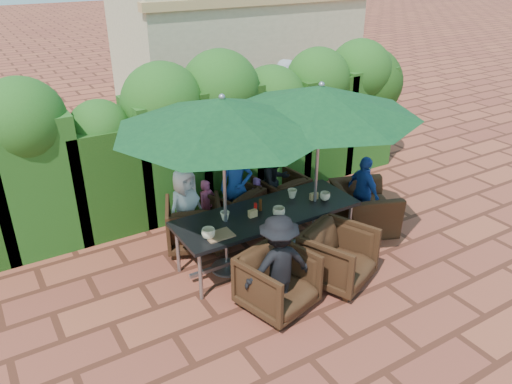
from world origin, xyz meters
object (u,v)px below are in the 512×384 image
umbrella_right (321,100)px  chair_near_right (338,254)px  umbrella_left (222,114)px  chair_far_right (281,193)px  chair_near_left (278,279)px  chair_far_left (194,222)px  dining_table (267,216)px  chair_far_mid (233,206)px  chair_end_right (364,201)px

umbrella_right → chair_near_right: 2.00m
umbrella_left → chair_far_right: size_ratio=3.61×
chair_near_left → chair_near_right: size_ratio=0.97×
umbrella_left → chair_near_left: umbrella_left is taller
chair_near_right → chair_far_left: bearing=101.8°
umbrella_right → chair_near_left: 2.35m
dining_table → chair_far_left: size_ratio=3.23×
chair_far_mid → chair_end_right: chair_end_right is taller
chair_far_right → chair_near_left: (-1.39, -2.00, 0.03)m
umbrella_right → chair_far_mid: umbrella_right is taller
dining_table → chair_far_right: (0.92, 1.03, -0.30)m
dining_table → chair_far_left: chair_far_left is taller
chair_end_right → umbrella_left: bearing=109.5°
chair_near_right → umbrella_left: bearing=115.1°
chair_far_right → chair_near_right: 2.01m
umbrella_right → chair_near_right: umbrella_right is taller
chair_far_right → chair_near_left: chair_near_left is taller
umbrella_right → chair_far_left: bearing=148.4°
dining_table → umbrella_right: 1.71m
umbrella_right → chair_far_left: 2.51m
umbrella_left → chair_near_right: (1.11, -1.00, -1.79)m
chair_far_mid → chair_near_left: 2.04m
umbrella_left → chair_far_mid: size_ratio=3.56×
umbrella_right → dining_table: bearing=173.9°
chair_near_right → chair_end_right: (1.28, 0.92, 0.02)m
chair_far_right → chair_near_right: size_ratio=0.89×
umbrella_right → chair_near_right: (-0.25, -0.86, -1.79)m
chair_far_left → chair_near_right: 2.16m
chair_far_mid → chair_far_right: chair_far_mid is taller
chair_far_mid → chair_end_right: bearing=129.4°
dining_table → umbrella_left: umbrella_left is taller
chair_far_left → chair_near_left: bearing=121.1°
chair_near_left → chair_end_right: bearing=7.5°
chair_far_mid → chair_near_right: bearing=83.5°
chair_far_right → chair_near_left: 2.43m
dining_table → umbrella_left: size_ratio=0.97×
chair_far_left → chair_near_left: 1.83m
chair_far_left → chair_end_right: chair_end_right is taller
umbrella_left → chair_far_mid: bearing=56.2°
dining_table → chair_end_right: bearing=-0.7°
umbrella_left → chair_far_left: bearing=98.9°
dining_table → chair_far_mid: (0.02, 1.00, -0.30)m
umbrella_left → chair_far_mid: umbrella_left is taller
dining_table → chair_end_right: (1.78, -0.02, -0.23)m
dining_table → chair_near_left: 1.11m
umbrella_right → chair_far_left: umbrella_right is taller
dining_table → chair_near_left: chair_near_left is taller
umbrella_left → chair_far_left: 1.97m
chair_far_left → chair_near_left: chair_near_left is taller
chair_near_left → chair_near_right: 0.97m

